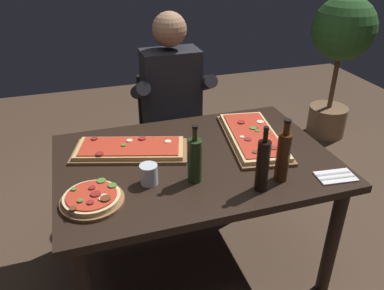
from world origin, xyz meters
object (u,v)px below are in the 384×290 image
at_px(wine_bottle_dark, 283,156).
at_px(seated_diner, 173,103).
at_px(pizza_rectangular_front, 130,149).
at_px(pizza_round_far, 92,199).
at_px(pizza_rectangular_left, 253,137).
at_px(vinegar_bottle_green, 195,160).
at_px(dining_table, 195,174).
at_px(oil_bottle_amber, 263,165).
at_px(diner_chair, 170,129).
at_px(tumbler_near_camera, 149,175).
at_px(potted_plant_corner, 340,47).

relative_size(wine_bottle_dark, seated_diner, 0.23).
xyz_separation_m(pizza_rectangular_front, pizza_round_far, (-0.23, -0.38, 0.00)).
bearing_deg(pizza_rectangular_left, vinegar_bottle_green, -147.08).
bearing_deg(dining_table, wine_bottle_dark, -43.33).
xyz_separation_m(oil_bottle_amber, diner_chair, (-0.11, 1.20, -0.38)).
xyz_separation_m(wine_bottle_dark, oil_bottle_amber, (-0.12, -0.04, -0.00)).
bearing_deg(diner_chair, pizza_rectangular_front, -119.06).
bearing_deg(pizza_rectangular_left, pizza_rectangular_front, 174.35).
relative_size(wine_bottle_dark, oil_bottle_amber, 0.99).
height_order(dining_table, wine_bottle_dark, wine_bottle_dark).
height_order(pizza_rectangular_front, pizza_rectangular_left, same).
bearing_deg(wine_bottle_dark, tumbler_near_camera, 165.51).
height_order(pizza_rectangular_front, tumbler_near_camera, tumbler_near_camera).
distance_m(pizza_rectangular_front, pizza_round_far, 0.44).
relative_size(oil_bottle_amber, seated_diner, 0.23).
bearing_deg(pizza_rectangular_front, oil_bottle_amber, -44.98).
bearing_deg(vinegar_bottle_green, potted_plant_corner, 38.08).
relative_size(vinegar_bottle_green, diner_chair, 0.33).
bearing_deg(pizza_rectangular_left, diner_chair, 110.45).
bearing_deg(oil_bottle_amber, seated_diner, 96.03).
xyz_separation_m(pizza_rectangular_front, wine_bottle_dark, (0.63, -0.46, 0.11)).
bearing_deg(pizza_rectangular_front, vinegar_bottle_green, -54.87).
relative_size(dining_table, pizza_rectangular_left, 2.16).
relative_size(dining_table, seated_diner, 1.05).
relative_size(dining_table, pizza_rectangular_front, 2.19).
height_order(tumbler_near_camera, diner_chair, diner_chair).
relative_size(wine_bottle_dark, tumbler_near_camera, 3.19).
bearing_deg(potted_plant_corner, diner_chair, -167.28).
height_order(pizza_rectangular_front, potted_plant_corner, potted_plant_corner).
distance_m(oil_bottle_amber, vinegar_bottle_green, 0.30).
relative_size(pizza_rectangular_front, seated_diner, 0.48).
height_order(wine_bottle_dark, tumbler_near_camera, wine_bottle_dark).
height_order(pizza_rectangular_left, vinegar_bottle_green, vinegar_bottle_green).
xyz_separation_m(pizza_rectangular_left, oil_bottle_amber, (-0.17, -0.44, 0.11)).
bearing_deg(potted_plant_corner, tumbler_near_camera, -145.64).
distance_m(pizza_round_far, seated_diner, 1.14).
relative_size(pizza_round_far, oil_bottle_amber, 0.88).
xyz_separation_m(oil_bottle_amber, potted_plant_corner, (1.56, 1.58, -0.01)).
height_order(pizza_round_far, diner_chair, diner_chair).
bearing_deg(pizza_round_far, diner_chair, 60.23).
bearing_deg(dining_table, vinegar_bottle_green, -108.27).
bearing_deg(tumbler_near_camera, oil_bottle_amber, -22.78).
relative_size(dining_table, oil_bottle_amber, 4.49).
xyz_separation_m(oil_bottle_amber, seated_diner, (-0.11, 1.08, -0.12)).
relative_size(oil_bottle_amber, potted_plant_corner, 0.24).
height_order(dining_table, tumbler_near_camera, tumbler_near_camera).
relative_size(pizza_rectangular_front, diner_chair, 0.74).
distance_m(pizza_round_far, potted_plant_corner, 2.71).
distance_m(pizza_round_far, wine_bottle_dark, 0.87).
bearing_deg(pizza_round_far, seated_diner, 57.23).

